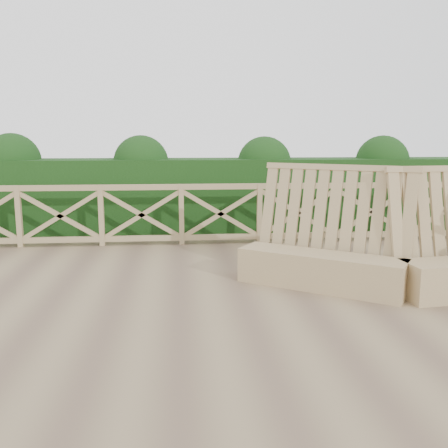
{
  "coord_description": "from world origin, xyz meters",
  "views": [
    {
      "loc": [
        -0.74,
        -5.47,
        1.92
      ],
      "look_at": [
        -0.21,
        0.4,
        0.9
      ],
      "focal_mm": 40.0,
      "sensor_mm": 36.0,
      "label": 1
    }
  ],
  "objects": [
    {
      "name": "ground",
      "position": [
        0.0,
        0.0,
        0.0
      ],
      "size": [
        60.0,
        60.0,
        0.0
      ],
      "primitive_type": "plane",
      "color": "brown",
      "rests_on": "ground"
    },
    {
      "name": "bench",
      "position": [
        2.05,
        0.46,
        0.4
      ],
      "size": [
        4.04,
        1.86,
        1.59
      ],
      "rotation": [
        0.0,
        0.0,
        -0.29
      ],
      "color": "#9D825A",
      "rests_on": "ground"
    },
    {
      "name": "guardrail",
      "position": [
        0.0,
        3.5,
        0.55
      ],
      "size": [
        10.1,
        0.09,
        1.1
      ],
      "color": "#9A815A",
      "rests_on": "ground"
    },
    {
      "name": "hedge",
      "position": [
        0.0,
        4.7,
        0.75
      ],
      "size": [
        12.0,
        1.2,
        1.5
      ],
      "primitive_type": "cube",
      "color": "black",
      "rests_on": "ground"
    }
  ]
}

